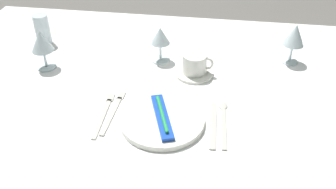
{
  "coord_description": "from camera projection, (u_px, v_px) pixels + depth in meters",
  "views": [
    {
      "loc": [
        0.16,
        -1.08,
        1.47
      ],
      "look_at": [
        0.02,
        -0.11,
        0.76
      ],
      "focal_mm": 39.92,
      "sensor_mm": 36.0,
      "label": 1
    }
  ],
  "objects": [
    {
      "name": "drink_tumbler",
      "position": [
        43.0,
        31.0,
        1.51
      ],
      "size": [
        0.06,
        0.06,
        0.12
      ],
      "color": "silver",
      "rests_on": "dining_table"
    },
    {
      "name": "coffee_cup_left",
      "position": [
        195.0,
        63.0,
        1.32
      ],
      "size": [
        0.11,
        0.09,
        0.07
      ],
      "color": "white",
      "rests_on": "saucer_left"
    },
    {
      "name": "toothbrush_package",
      "position": [
        162.0,
        116.0,
        1.11
      ],
      "size": [
        0.1,
        0.21,
        0.02
      ],
      "color": "blue",
      "rests_on": "dinner_plate"
    },
    {
      "name": "dinner_plate",
      "position": [
        162.0,
        121.0,
        1.12
      ],
      "size": [
        0.25,
        0.25,
        0.02
      ],
      "primitive_type": "cylinder",
      "color": "white",
      "rests_on": "dining_table"
    },
    {
      "name": "wine_glass_centre",
      "position": [
        295.0,
        36.0,
        1.35
      ],
      "size": [
        0.08,
        0.08,
        0.15
      ],
      "color": "silver",
      "rests_on": "dining_table"
    },
    {
      "name": "spoon_soup",
      "position": [
        223.0,
        118.0,
        1.14
      ],
      "size": [
        0.03,
        0.22,
        0.01
      ],
      "color": "beige",
      "rests_on": "dining_table"
    },
    {
      "name": "fork_inner",
      "position": [
        104.0,
        113.0,
        1.16
      ],
      "size": [
        0.02,
        0.22,
        0.0
      ],
      "color": "beige",
      "rests_on": "dining_table"
    },
    {
      "name": "wine_glass_right",
      "position": [
        41.0,
        43.0,
        1.32
      ],
      "size": [
        0.08,
        0.08,
        0.15
      ],
      "color": "silver",
      "rests_on": "dining_table"
    },
    {
      "name": "saucer_left",
      "position": [
        194.0,
        73.0,
        1.34
      ],
      "size": [
        0.14,
        0.14,
        0.01
      ],
      "primitive_type": "cylinder",
      "color": "white",
      "rests_on": "dining_table"
    },
    {
      "name": "fork_outer",
      "position": [
        114.0,
        110.0,
        1.17
      ],
      "size": [
        0.03,
        0.22,
        0.0
      ],
      "color": "beige",
      "rests_on": "dining_table"
    },
    {
      "name": "dining_table",
      "position": [
        168.0,
        100.0,
        1.36
      ],
      "size": [
        1.8,
        1.11,
        0.74
      ],
      "color": "white",
      "rests_on": "ground"
    },
    {
      "name": "wine_glass_left",
      "position": [
        160.0,
        38.0,
        1.37
      ],
      "size": [
        0.07,
        0.07,
        0.14
      ],
      "color": "silver",
      "rests_on": "dining_table"
    },
    {
      "name": "dinner_knife",
      "position": [
        213.0,
        126.0,
        1.11
      ],
      "size": [
        0.02,
        0.21,
        0.0
      ],
      "color": "beige",
      "rests_on": "dining_table"
    }
  ]
}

